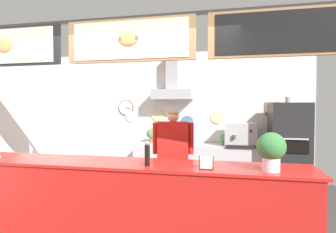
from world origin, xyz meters
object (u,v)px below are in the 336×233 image
object	(u,v)px
pizza_oven	(289,152)
napkin_holder	(206,163)
basil_vase	(271,150)
pepper_grinder	(147,154)
potted_sage	(187,137)
shop_worker	(173,160)
espresso_machine	(240,135)
potted_basil	(167,137)
potted_thyme	(152,135)
potted_rosemary	(224,139)

from	to	relation	value
pizza_oven	napkin_holder	xyz separation A→B (m)	(-1.22, -2.40, 0.21)
pizza_oven	basil_vase	bearing A→B (deg)	-104.05
napkin_holder	basil_vase	bearing A→B (deg)	0.84
pepper_grinder	pizza_oven	bearing A→B (deg)	52.66
potted_sage	basil_vase	distance (m)	2.85
shop_worker	espresso_machine	world-z (taller)	shop_worker
pizza_oven	potted_basil	size ratio (longest dim) A/B	7.46
potted_basil	basil_vase	world-z (taller)	basil_vase
potted_thyme	potted_rosemary	world-z (taller)	potted_thyme
potted_sage	pepper_grinder	size ratio (longest dim) A/B	0.95
potted_thyme	napkin_holder	xyz separation A→B (m)	(1.30, -2.64, -0.01)
espresso_machine	potted_rosemary	size ratio (longest dim) A/B	2.66
potted_basil	potted_rosemary	distance (m)	1.09
shop_worker	potted_rosemary	distance (m)	1.48
shop_worker	pepper_grinder	bearing A→B (deg)	81.89
espresso_machine	potted_thyme	world-z (taller)	espresso_machine
potted_thyme	potted_rosemary	distance (m)	1.42
napkin_holder	potted_thyme	bearing A→B (deg)	116.18
espresso_machine	potted_thyme	bearing A→B (deg)	177.84
basil_vase	napkin_holder	bearing A→B (deg)	-179.16
potted_basil	napkin_holder	xyz separation A→B (m)	(0.98, -2.58, 0.03)
pepper_grinder	napkin_holder	world-z (taller)	pepper_grinder
shop_worker	potted_thyme	bearing A→B (deg)	-70.06
potted_thyme	potted_basil	bearing A→B (deg)	-11.29
potted_rosemary	napkin_holder	world-z (taller)	napkin_holder
shop_worker	potted_rosemary	world-z (taller)	shop_worker
napkin_holder	potted_sage	bearing A→B (deg)	103.02
potted_rosemary	basil_vase	xyz separation A→B (m)	(0.50, -2.61, 0.19)
shop_worker	potted_basil	xyz separation A→B (m)	(-0.37, 1.24, 0.20)
pizza_oven	potted_rosemary	xyz separation A→B (m)	(-1.10, 0.21, 0.18)
potted_sage	basil_vase	xyz separation A→B (m)	(1.21, -2.57, 0.17)
espresso_machine	potted_basil	bearing A→B (deg)	179.99
potted_thyme	pepper_grinder	bearing A→B (deg)	-75.54
potted_sage	potted_rosemary	xyz separation A→B (m)	(0.71, 0.03, -0.02)
espresso_machine	napkin_holder	world-z (taller)	espresso_machine
espresso_machine	napkin_holder	xyz separation A→B (m)	(-0.41, -2.58, -0.05)
pizza_oven	espresso_machine	world-z (taller)	pizza_oven
potted_sage	basil_vase	size ratio (longest dim) A/B	0.66
potted_basil	potted_sage	size ratio (longest dim) A/B	0.97
potted_sage	potted_thyme	xyz separation A→B (m)	(-0.70, 0.06, 0.03)
potted_sage	pepper_grinder	xyz separation A→B (m)	(-0.02, -2.58, 0.10)
pepper_grinder	potted_basil	bearing A→B (deg)	97.95
potted_rosemary	napkin_holder	size ratio (longest dim) A/B	1.50
potted_sage	pepper_grinder	world-z (taller)	pepper_grinder
espresso_machine	pepper_grinder	bearing A→B (deg)	-111.72
shop_worker	napkin_holder	xyz separation A→B (m)	(0.61, -1.34, 0.23)
napkin_holder	potted_rosemary	bearing A→B (deg)	87.47
potted_sage	basil_vase	world-z (taller)	basil_vase
potted_thyme	potted_sage	bearing A→B (deg)	-4.92
potted_thyme	napkin_holder	size ratio (longest dim) A/B	2.06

